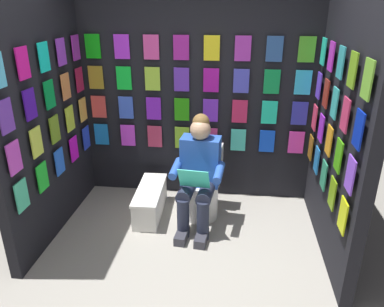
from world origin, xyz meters
TOP-DOWN VIEW (x-y plane):
  - ground_plane at (0.00, 0.00)m, footprint 30.00×30.00m
  - display_wall_back at (0.00, -1.80)m, footprint 2.74×0.14m
  - display_wall_left at (-1.37, -0.87)m, footprint 0.14×1.75m
  - display_wall_right at (1.37, -0.87)m, footprint 0.14×1.75m
  - toilet at (-0.12, -1.27)m, footprint 0.43×0.57m
  - person_reading at (-0.10, -1.05)m, footprint 0.55×0.71m
  - comic_longbox_near at (0.45, -1.18)m, footprint 0.30×0.79m

SIDE VIEW (x-z plane):
  - ground_plane at x=0.00m, z-range 0.00..0.00m
  - comic_longbox_near at x=0.45m, z-range 0.00..0.32m
  - toilet at x=-0.12m, z-range -0.06..0.71m
  - person_reading at x=-0.10m, z-range 0.00..1.20m
  - display_wall_left at x=-1.37m, z-range 0.00..2.30m
  - display_wall_right at x=1.37m, z-range 0.00..2.30m
  - display_wall_back at x=0.00m, z-range 0.00..2.30m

